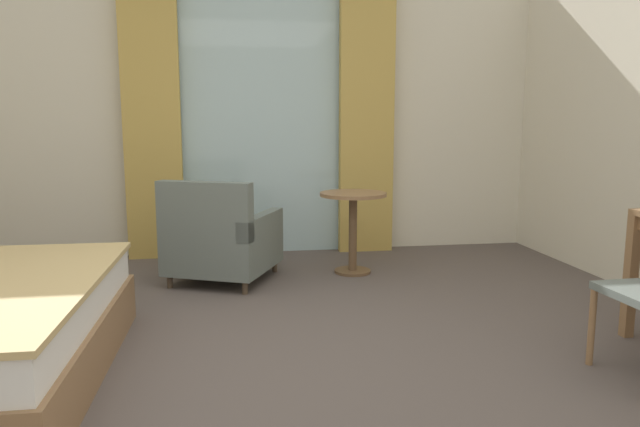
# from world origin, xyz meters

# --- Properties ---
(ground) EXTENTS (6.42, 6.51, 0.10)m
(ground) POSITION_xyz_m (0.00, 0.00, -0.05)
(ground) COLOR #564C47
(wall_back) EXTENTS (6.02, 0.12, 2.79)m
(wall_back) POSITION_xyz_m (0.00, 2.99, 1.40)
(wall_back) COLOR silver
(wall_back) RESTS_ON ground
(balcony_glass_door) EXTENTS (1.59, 0.02, 2.46)m
(balcony_glass_door) POSITION_xyz_m (0.18, 2.91, 1.23)
(balcony_glass_door) COLOR silver
(balcony_glass_door) RESTS_ON ground
(curtain_panel_left) EXTENTS (0.52, 0.10, 2.66)m
(curtain_panel_left) POSITION_xyz_m (-0.84, 2.81, 1.33)
(curtain_panel_left) COLOR tan
(curtain_panel_left) RESTS_ON ground
(curtain_panel_right) EXTENTS (0.53, 0.10, 2.66)m
(curtain_panel_right) POSITION_xyz_m (1.19, 2.81, 1.33)
(curtain_panel_right) COLOR tan
(curtain_panel_right) RESTS_ON ground
(armchair_by_window) EXTENTS (1.00, 1.03, 0.84)m
(armchair_by_window) POSITION_xyz_m (-0.22, 1.86, 0.33)
(armchair_by_window) COLOR slate
(armchair_by_window) RESTS_ON ground
(round_cafe_table) EXTENTS (0.56, 0.56, 0.69)m
(round_cafe_table) POSITION_xyz_m (0.89, 1.97, 0.50)
(round_cafe_table) COLOR olive
(round_cafe_table) RESTS_ON ground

